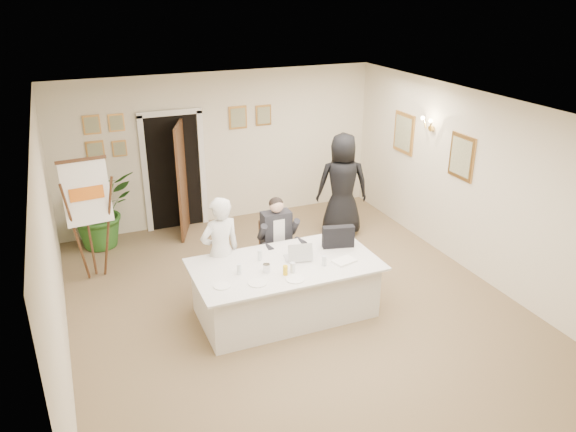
{
  "coord_description": "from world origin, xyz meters",
  "views": [
    {
      "loc": [
        -2.71,
        -6.27,
        4.26
      ],
      "look_at": [
        0.15,
        0.6,
        1.14
      ],
      "focal_mm": 35.0,
      "sensor_mm": 36.0,
      "label": 1
    }
  ],
  "objects_px": {
    "standing_woman": "(342,185)",
    "paper_stack": "(344,261)",
    "standing_man": "(221,252)",
    "laptop_bag": "(338,237)",
    "flip_chart": "(90,226)",
    "potted_palm": "(98,210)",
    "oj_glass": "(285,270)",
    "seated_man": "(277,241)",
    "laptop": "(297,249)",
    "steel_jug": "(266,268)",
    "conference_table": "(285,288)"
  },
  "relations": [
    {
      "from": "conference_table",
      "to": "paper_stack",
      "type": "height_order",
      "value": "paper_stack"
    },
    {
      "from": "oj_glass",
      "to": "steel_jug",
      "type": "relative_size",
      "value": 1.18
    },
    {
      "from": "flip_chart",
      "to": "paper_stack",
      "type": "distance_m",
      "value": 3.84
    },
    {
      "from": "laptop_bag",
      "to": "flip_chart",
      "type": "bearing_deg",
      "value": 163.61
    },
    {
      "from": "flip_chart",
      "to": "seated_man",
      "type": "bearing_deg",
      "value": -24.92
    },
    {
      "from": "standing_man",
      "to": "oj_glass",
      "type": "xyz_separation_m",
      "value": [
        0.6,
        -0.89,
        0.03
      ]
    },
    {
      "from": "conference_table",
      "to": "standing_woman",
      "type": "distance_m",
      "value": 2.92
    },
    {
      "from": "seated_man",
      "to": "standing_man",
      "type": "xyz_separation_m",
      "value": [
        -0.95,
        -0.27,
        0.12
      ]
    },
    {
      "from": "laptop_bag",
      "to": "oj_glass",
      "type": "distance_m",
      "value": 1.12
    },
    {
      "from": "seated_man",
      "to": "laptop",
      "type": "distance_m",
      "value": 0.82
    },
    {
      "from": "conference_table",
      "to": "paper_stack",
      "type": "distance_m",
      "value": 0.89
    },
    {
      "from": "potted_palm",
      "to": "laptop",
      "type": "bearing_deg",
      "value": -53.82
    },
    {
      "from": "laptop",
      "to": "conference_table",
      "type": "bearing_deg",
      "value": -146.94
    },
    {
      "from": "standing_woman",
      "to": "paper_stack",
      "type": "distance_m",
      "value": 2.66
    },
    {
      "from": "standing_woman",
      "to": "paper_stack",
      "type": "bearing_deg",
      "value": 83.15
    },
    {
      "from": "potted_palm",
      "to": "oj_glass",
      "type": "relative_size",
      "value": 10.05
    },
    {
      "from": "seated_man",
      "to": "potted_palm",
      "type": "bearing_deg",
      "value": 122.89
    },
    {
      "from": "conference_table",
      "to": "laptop_bag",
      "type": "bearing_deg",
      "value": 11.77
    },
    {
      "from": "oj_glass",
      "to": "paper_stack",
      "type": "bearing_deg",
      "value": 1.76
    },
    {
      "from": "laptop",
      "to": "standing_man",
      "type": "bearing_deg",
      "value": 162.32
    },
    {
      "from": "flip_chart",
      "to": "standing_woman",
      "type": "distance_m",
      "value": 4.27
    },
    {
      "from": "flip_chart",
      "to": "laptop",
      "type": "bearing_deg",
      "value": -38.14
    },
    {
      "from": "seated_man",
      "to": "paper_stack",
      "type": "height_order",
      "value": "seated_man"
    },
    {
      "from": "conference_table",
      "to": "potted_palm",
      "type": "bearing_deg",
      "value": 123.03
    },
    {
      "from": "flip_chart",
      "to": "standing_woman",
      "type": "bearing_deg",
      "value": 0.62
    },
    {
      "from": "conference_table",
      "to": "standing_man",
      "type": "bearing_deg",
      "value": 139.92
    },
    {
      "from": "seated_man",
      "to": "standing_woman",
      "type": "relative_size",
      "value": 0.74
    },
    {
      "from": "potted_palm",
      "to": "oj_glass",
      "type": "bearing_deg",
      "value": -60.6
    },
    {
      "from": "conference_table",
      "to": "paper_stack",
      "type": "relative_size",
      "value": 8.39
    },
    {
      "from": "standing_man",
      "to": "flip_chart",
      "type": "bearing_deg",
      "value": -53.24
    },
    {
      "from": "standing_woman",
      "to": "standing_man",
      "type": "bearing_deg",
      "value": 49.51
    },
    {
      "from": "laptop_bag",
      "to": "steel_jug",
      "type": "bearing_deg",
      "value": -151.63
    },
    {
      "from": "standing_man",
      "to": "laptop",
      "type": "distance_m",
      "value": 1.06
    },
    {
      "from": "potted_palm",
      "to": "laptop_bag",
      "type": "height_order",
      "value": "potted_palm"
    },
    {
      "from": "conference_table",
      "to": "seated_man",
      "type": "bearing_deg",
      "value": 74.91
    },
    {
      "from": "standing_man",
      "to": "laptop_bag",
      "type": "distance_m",
      "value": 1.66
    },
    {
      "from": "paper_stack",
      "to": "oj_glass",
      "type": "distance_m",
      "value": 0.87
    },
    {
      "from": "flip_chart",
      "to": "standing_man",
      "type": "relative_size",
      "value": 1.18
    },
    {
      "from": "seated_man",
      "to": "paper_stack",
      "type": "bearing_deg",
      "value": -77.45
    },
    {
      "from": "standing_woman",
      "to": "laptop",
      "type": "height_order",
      "value": "standing_woman"
    },
    {
      "from": "standing_woman",
      "to": "laptop_bag",
      "type": "distance_m",
      "value": 2.2
    },
    {
      "from": "standing_man",
      "to": "steel_jug",
      "type": "height_order",
      "value": "standing_man"
    },
    {
      "from": "seated_man",
      "to": "laptop",
      "type": "relative_size",
      "value": 3.89
    },
    {
      "from": "conference_table",
      "to": "standing_man",
      "type": "xyz_separation_m",
      "value": [
        -0.72,
        0.6,
        0.41
      ]
    },
    {
      "from": "paper_stack",
      "to": "flip_chart",
      "type": "bearing_deg",
      "value": 142.81
    },
    {
      "from": "seated_man",
      "to": "laptop",
      "type": "height_order",
      "value": "seated_man"
    },
    {
      "from": "standing_man",
      "to": "laptop_bag",
      "type": "relative_size",
      "value": 3.61
    },
    {
      "from": "flip_chart",
      "to": "steel_jug",
      "type": "height_order",
      "value": "flip_chart"
    },
    {
      "from": "standing_man",
      "to": "potted_palm",
      "type": "xyz_separation_m",
      "value": [
        -1.4,
        2.65,
        -0.15
      ]
    },
    {
      "from": "seated_man",
      "to": "standing_man",
      "type": "bearing_deg",
      "value": -175.82
    }
  ]
}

